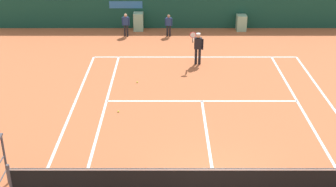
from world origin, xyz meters
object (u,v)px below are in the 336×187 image
Objects in this scene: ball_kid_left_post at (125,23)px; tennis_ball_by_sideline at (137,82)px; tennis_ball_near_service_line at (118,112)px; player_on_baseline at (197,46)px; ball_kid_centre_post at (168,24)px.

ball_kid_left_post reaches higher than tennis_ball_by_sideline.
player_on_baseline is at bearing 56.82° from tennis_ball_near_service_line.
player_on_baseline is 6.39m from tennis_ball_near_service_line.
ball_kid_centre_post reaches higher than tennis_ball_near_service_line.
tennis_ball_near_service_line and tennis_ball_by_sideline have the same top height.
ball_kid_centre_post is 19.27× the size of tennis_ball_by_sideline.
player_on_baseline is 4.80m from ball_kid_centre_post.
player_on_baseline reaches higher than ball_kid_centre_post.
ball_kid_centre_post is at bearing -178.64° from ball_kid_left_post.
player_on_baseline is 27.10× the size of tennis_ball_by_sideline.
ball_kid_centre_post is 0.96× the size of ball_kid_left_post.
ball_kid_centre_post is 2.51m from ball_kid_left_post.
ball_kid_centre_post is 19.27× the size of tennis_ball_near_service_line.
player_on_baseline is at bearing 132.12° from ball_kid_left_post.
ball_kid_centre_post is (-1.44, 4.58, -0.22)m from player_on_baseline.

